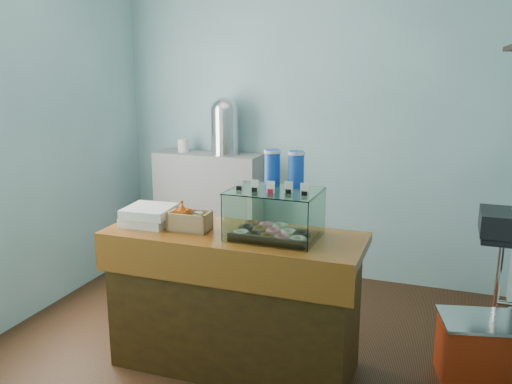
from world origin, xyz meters
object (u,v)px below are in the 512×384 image
at_px(display_case, 276,209).
at_px(coffee_urn, 225,125).
at_px(counter, 234,300).
at_px(red_cooler, 478,350).

height_order(display_case, coffee_urn, coffee_urn).
height_order(counter, red_cooler, counter).
xyz_separation_m(coffee_urn, red_cooler, (2.19, -1.23, -1.17)).
bearing_deg(display_case, red_cooler, 15.73).
distance_m(display_case, red_cooler, 1.52).
bearing_deg(counter, red_cooler, 13.26).
relative_size(counter, display_case, 2.99).
height_order(coffee_urn, red_cooler, coffee_urn).
xyz_separation_m(counter, coffee_urn, (-0.72, 1.58, 0.91)).
bearing_deg(red_cooler, display_case, -178.66).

